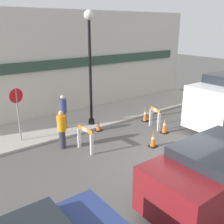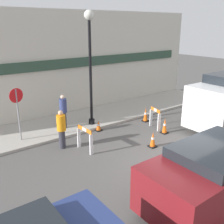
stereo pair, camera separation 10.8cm
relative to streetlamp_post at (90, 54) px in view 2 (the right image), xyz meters
The scene contains 14 objects.
ground_plane 6.17m from the streetlamp_post, 89.51° to the right, with size 60.00×60.00×0.00m, color #565451.
sidewalk_slab 3.54m from the streetlamp_post, 87.15° to the left, with size 18.00×2.95×0.11m.
storefront_facade 2.54m from the streetlamp_post, 88.96° to the left, with size 18.00×0.22×5.50m.
streetlamp_post is the anchor object (origin of this frame).
stop_sign 3.90m from the streetlamp_post, behind, with size 0.59×0.16×2.24m.
barricade_0 4.25m from the streetlamp_post, 42.64° to the right, with size 0.30×0.77×1.01m.
barricade_1 3.97m from the streetlamp_post, 128.14° to the right, with size 0.18×0.93×0.98m.
traffic_cone_0 4.71m from the streetlamp_post, 51.39° to the right, with size 0.30×0.30×0.73m.
traffic_cone_1 4.19m from the streetlamp_post, 23.03° to the right, with size 0.30×0.30×0.75m.
traffic_cone_2 4.74m from the streetlamp_post, 77.90° to the right, with size 0.30×0.30×0.66m.
traffic_cone_3 3.32m from the streetlamp_post, 95.59° to the right, with size 0.30×0.30×0.49m.
person_worker 3.72m from the streetlamp_post, 149.18° to the right, with size 0.41×0.41×1.59m.
person_pedestrian 2.86m from the streetlamp_post, 165.42° to the left, with size 0.41×0.41×1.60m.
parked_car_1 7.44m from the streetlamp_post, 93.97° to the right, with size 4.45×2.02×1.78m.
Camera 2 is at (-6.42, -5.16, 4.75)m, focal length 42.00 mm.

